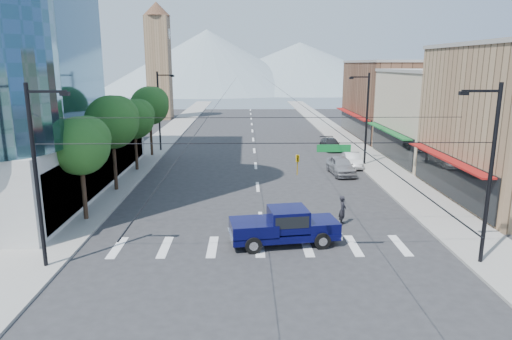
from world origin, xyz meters
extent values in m
plane|color=#28282B|center=(0.00, 0.00, 0.00)|extent=(160.00, 160.00, 0.00)
cube|color=gray|center=(-12.00, 40.00, 0.07)|extent=(4.00, 120.00, 0.15)
cube|color=gray|center=(12.00, 40.00, 0.07)|extent=(4.00, 120.00, 0.15)
cube|color=tan|center=(20.00, 24.00, 4.50)|extent=(12.00, 14.00, 9.00)
cube|color=brown|center=(20.00, 40.00, 5.00)|extent=(12.00, 18.00, 10.00)
cube|color=#8C6B4C|center=(-16.50, 62.00, 9.00)|extent=(4.00, 4.00, 18.00)
cone|color=brown|center=(-16.50, 62.00, 19.20)|extent=(4.80, 4.80, 2.40)
cone|color=gray|center=(-15.00, 150.00, 11.00)|extent=(80.00, 80.00, 22.00)
cone|color=gray|center=(20.00, 160.00, 9.00)|extent=(90.00, 90.00, 18.00)
cylinder|color=black|center=(-11.20, 6.00, 2.27)|extent=(0.28, 0.28, 4.55)
sphere|color=#1B531C|center=(-11.20, 6.00, 4.88)|extent=(3.64, 3.64, 3.64)
sphere|color=#1B531C|center=(-10.80, 6.30, 5.28)|extent=(2.86, 2.86, 2.86)
cylinder|color=black|center=(-11.20, 13.00, 2.55)|extent=(0.28, 0.28, 5.11)
sphere|color=#1B531C|center=(-11.20, 13.00, 5.47)|extent=(4.09, 4.09, 4.09)
sphere|color=#1B531C|center=(-10.80, 13.30, 5.88)|extent=(3.21, 3.21, 3.21)
cylinder|color=black|center=(-11.20, 20.00, 2.27)|extent=(0.28, 0.28, 4.55)
sphere|color=#1B531C|center=(-11.20, 20.00, 4.88)|extent=(3.64, 3.64, 3.64)
sphere|color=#1B531C|center=(-10.80, 20.30, 5.28)|extent=(2.86, 2.86, 2.86)
cylinder|color=black|center=(-11.20, 27.00, 2.55)|extent=(0.28, 0.28, 5.11)
sphere|color=#1B531C|center=(-11.20, 27.00, 5.47)|extent=(4.09, 4.09, 4.09)
sphere|color=#1B531C|center=(-10.80, 27.30, 5.88)|extent=(3.21, 3.21, 3.21)
cylinder|color=black|center=(-10.80, -1.00, 4.50)|extent=(0.20, 0.20, 9.00)
cylinder|color=black|center=(10.80, -1.00, 4.50)|extent=(0.20, 0.20, 9.00)
cylinder|color=black|center=(0.00, -1.00, 6.20)|extent=(21.60, 0.04, 0.04)
imported|color=gold|center=(1.50, -1.00, 5.15)|extent=(0.16, 0.20, 1.00)
cube|color=#0C6626|center=(3.20, -1.00, 5.95)|extent=(1.60, 0.06, 0.35)
cylinder|color=black|center=(-10.80, 30.00, 4.50)|extent=(0.20, 0.20, 9.00)
cube|color=black|center=(-9.90, 30.00, 8.60)|extent=(1.80, 0.12, 0.12)
cube|color=black|center=(-9.10, 30.00, 8.50)|extent=(0.40, 0.25, 0.18)
cylinder|color=black|center=(10.80, 22.00, 4.50)|extent=(0.20, 0.20, 9.00)
cube|color=black|center=(9.90, 22.00, 8.60)|extent=(1.80, 0.12, 0.12)
cube|color=black|center=(9.10, 22.00, 8.50)|extent=(0.40, 0.25, 0.18)
cube|color=#08093B|center=(1.16, 1.89, 0.60)|extent=(6.20, 2.99, 0.38)
cube|color=#08093B|center=(3.25, 2.19, 1.03)|extent=(2.01, 2.28, 0.60)
cube|color=#08093B|center=(1.38, 1.92, 1.46)|extent=(2.32, 2.28, 1.19)
cube|color=black|center=(1.38, 1.92, 1.57)|extent=(2.11, 2.28, 0.65)
cube|color=#08093B|center=(-0.55, 1.64, 1.08)|extent=(2.77, 2.50, 0.70)
cube|color=silver|center=(4.11, 2.31, 0.60)|extent=(0.42, 2.06, 0.38)
cube|color=silver|center=(-1.79, 1.47, 0.60)|extent=(0.42, 2.06, 0.32)
cylinder|color=black|center=(3.18, 1.14, 0.45)|extent=(0.95, 0.45, 0.91)
cylinder|color=black|center=(2.89, 3.18, 0.45)|extent=(0.95, 0.45, 0.91)
cylinder|color=black|center=(-0.57, 0.60, 0.45)|extent=(0.95, 0.45, 0.91)
cylinder|color=black|center=(-0.86, 2.64, 0.45)|extent=(0.95, 0.45, 0.91)
imported|color=black|center=(5.07, 5.00, 0.93)|extent=(0.66, 0.79, 1.85)
imported|color=#9E9EA2|center=(7.67, 18.21, 0.81)|extent=(2.26, 4.90, 1.63)
imported|color=silver|center=(9.40, 21.24, 0.69)|extent=(1.69, 4.25, 1.38)
imported|color=#2B2B2E|center=(8.96, 30.35, 0.67)|extent=(2.25, 4.77, 1.34)
camera|label=1|loc=(-0.91, -21.98, 9.81)|focal=32.00mm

